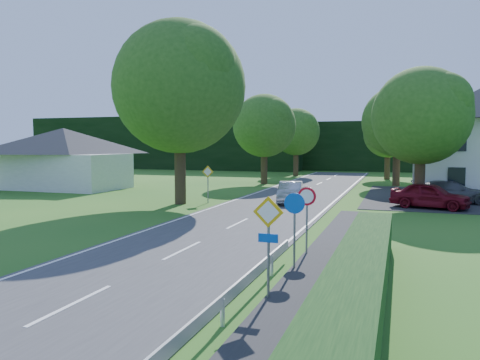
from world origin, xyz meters
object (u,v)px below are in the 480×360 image
at_px(moving_car, 290,192).
at_px(parked_car_silver_a, 460,188).
at_px(parked_car_red, 430,195).
at_px(parasol, 456,183).
at_px(streetlight, 413,135).
at_px(motorcycle, 305,189).
at_px(parked_car_grey, 451,192).

distance_m(moving_car, parked_car_silver_a, 12.66).
relative_size(parked_car_red, parked_car_silver_a, 1.03).
height_order(parked_car_red, parasol, parasol).
relative_size(moving_car, parked_car_red, 0.93).
relative_size(streetlight, parked_car_red, 1.79).
distance_m(streetlight, moving_car, 9.01).
bearing_deg(parked_car_red, moving_car, 108.13).
relative_size(streetlight, parasol, 3.55).
bearing_deg(moving_car, parked_car_silver_a, 22.94).
bearing_deg(parked_car_red, streetlight, 33.52).
bearing_deg(parked_car_silver_a, streetlight, 121.16).
relative_size(motorcycle, parasol, 0.83).
relative_size(streetlight, parked_car_silver_a, 1.85).
xyz_separation_m(motorcycle, parked_car_red, (8.30, -3.96, 0.27)).
relative_size(parked_car_red, parked_car_grey, 0.92).
bearing_deg(parked_car_grey, parked_car_red, 152.29).
distance_m(streetlight, parasol, 5.75).
xyz_separation_m(parked_car_silver_a, parked_car_grey, (-0.88, -3.25, -0.00)).
bearing_deg(parasol, parked_car_silver_a, -45.41).
distance_m(streetlight, parked_car_silver_a, 5.92).
bearing_deg(motorcycle, parasol, 32.78).
bearing_deg(moving_car, motorcycle, 79.57).
xyz_separation_m(parked_car_grey, parasol, (0.64, 3.50, 0.30)).
relative_size(streetlight, moving_car, 1.92).
height_order(streetlight, parasol, streetlight).
xyz_separation_m(motorcycle, parked_car_grey, (9.77, -0.76, 0.22)).
bearing_deg(parked_car_red, parked_car_grey, -7.99).
bearing_deg(motorcycle, parked_car_silver_a, 31.21).
height_order(parked_car_red, parked_car_silver_a, parked_car_red).
xyz_separation_m(streetlight, parked_car_red, (0.99, -3.26, -3.66)).
xyz_separation_m(streetlight, parked_car_silver_a, (3.34, 3.19, -3.71)).
bearing_deg(moving_car, streetlight, 16.27).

